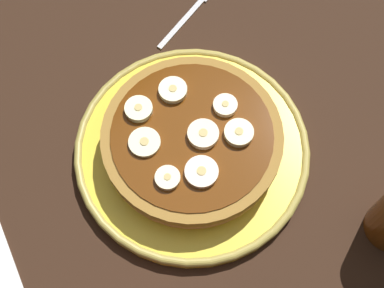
# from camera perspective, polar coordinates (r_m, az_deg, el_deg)

# --- Properties ---
(ground_plane) EXTENTS (1.40, 1.40, 0.03)m
(ground_plane) POSITION_cam_1_polar(r_m,az_deg,el_deg) (0.65, -0.00, -1.46)
(ground_plane) COLOR black
(plate) EXTENTS (0.27, 0.27, 0.02)m
(plate) POSITION_cam_1_polar(r_m,az_deg,el_deg) (0.62, -0.00, -0.61)
(plate) COLOR yellow
(plate) RESTS_ON ground_plane
(pancake_stack) EXTENTS (0.20, 0.20, 0.04)m
(pancake_stack) POSITION_cam_1_polar(r_m,az_deg,el_deg) (0.60, -0.02, 0.36)
(pancake_stack) COLOR tan
(pancake_stack) RESTS_ON plate
(banana_slice_0) EXTENTS (0.03, 0.03, 0.01)m
(banana_slice_0) POSITION_cam_1_polar(r_m,az_deg,el_deg) (0.58, 1.19, 1.03)
(banana_slice_0) COLOR #F7E4B8
(banana_slice_0) RESTS_ON pancake_stack
(banana_slice_1) EXTENTS (0.03, 0.03, 0.01)m
(banana_slice_1) POSITION_cam_1_polar(r_m,az_deg,el_deg) (0.58, -5.06, 0.16)
(banana_slice_1) COLOR #F1EBB9
(banana_slice_1) RESTS_ON pancake_stack
(banana_slice_2) EXTENTS (0.03, 0.03, 0.01)m
(banana_slice_2) POSITION_cam_1_polar(r_m,az_deg,el_deg) (0.58, 4.98, 1.16)
(banana_slice_2) COLOR #F6F0BA
(banana_slice_2) RESTS_ON pancake_stack
(banana_slice_3) EXTENTS (0.03, 0.03, 0.01)m
(banana_slice_3) POSITION_cam_1_polar(r_m,az_deg,el_deg) (0.60, 3.53, 4.09)
(banana_slice_3) COLOR #FEE9BF
(banana_slice_3) RESTS_ON pancake_stack
(banana_slice_4) EXTENTS (0.04, 0.04, 0.01)m
(banana_slice_4) POSITION_cam_1_polar(r_m,az_deg,el_deg) (0.56, 1.01, -3.01)
(banana_slice_4) COLOR #FBE3C5
(banana_slice_4) RESTS_ON pancake_stack
(banana_slice_5) EXTENTS (0.03, 0.03, 0.01)m
(banana_slice_5) POSITION_cam_1_polar(r_m,az_deg,el_deg) (0.61, -2.04, 5.71)
(banana_slice_5) COLOR #F3F0C1
(banana_slice_5) RESTS_ON pancake_stack
(banana_slice_6) EXTENTS (0.03, 0.03, 0.01)m
(banana_slice_6) POSITION_cam_1_polar(r_m,az_deg,el_deg) (0.56, -2.60, -3.64)
(banana_slice_6) COLOR #FCF1BD
(banana_slice_6) RESTS_ON pancake_stack
(banana_slice_7) EXTENTS (0.03, 0.03, 0.01)m
(banana_slice_7) POSITION_cam_1_polar(r_m,az_deg,el_deg) (0.60, -5.67, 3.68)
(banana_slice_7) COLOR #F2F4BC
(banana_slice_7) RESTS_ON pancake_stack
(fork) EXTENTS (0.04, 0.13, 0.01)m
(fork) POSITION_cam_1_polar(r_m,az_deg,el_deg) (0.74, 0.07, 14.03)
(fork) COLOR silver
(fork) RESTS_ON ground_plane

